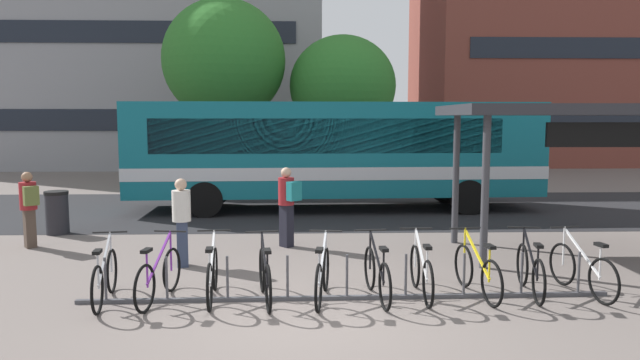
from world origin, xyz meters
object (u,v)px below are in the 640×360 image
Objects in this scene: parked_bicycle_silver_4 at (322,276)px; parked_bicycle_silver_0 at (105,278)px; parked_bicycle_white_2 at (212,276)px; street_tree_1 at (224,61)px; commuter_teal_pack_2 at (287,201)px; parked_bicycle_white_6 at (421,272)px; parked_bicycle_yellow_7 at (477,272)px; parked_bicycle_black_3 at (265,277)px; street_tree_0 at (343,86)px; commuter_olive_pack_0 at (29,204)px; city_bus at (337,151)px; transit_shelter at (613,115)px; commuter_navy_pack_1 at (182,216)px; parked_bicycle_white_9 at (582,270)px; parked_bicycle_black_8 at (530,271)px; trash_bin at (57,212)px; parked_bicycle_black_5 at (377,275)px; parked_bicycle_purple_1 at (159,277)px.

parked_bicycle_silver_0 is at bearing 98.23° from parked_bicycle_silver_4.
street_tree_1 reaches higher than parked_bicycle_white_2.
commuter_teal_pack_2 reaches higher than parked_bicycle_silver_0.
parked_bicycle_yellow_7 is at bearing -89.57° from parked_bicycle_white_6.
parked_bicycle_silver_4 is (0.86, 0.03, 0.00)m from parked_bicycle_black_3.
parked_bicycle_white_2 is 1.00× the size of parked_bicycle_white_6.
street_tree_0 reaches higher than parked_bicycle_silver_0.
commuter_olive_pack_0 is 0.26× the size of street_tree_0.
city_bus is 7.07× the size of parked_bicycle_silver_4.
transit_shelter is at bearing -138.15° from commuter_teal_pack_2.
parked_bicycle_white_9 is at bearing 60.76° from commuter_navy_pack_1.
parked_bicycle_yellow_7 is 1.06× the size of commuter_olive_pack_0.
parked_bicycle_white_6 is 1.72m from parked_bicycle_black_8.
parked_bicycle_black_3 is 0.99× the size of parked_bicycle_white_6.
parked_bicycle_silver_0 is at bearing 179.08° from commuter_olive_pack_0.
commuter_navy_pack_1 is at bearing -25.59° from parked_bicycle_silver_0.
parked_bicycle_white_6 is (3.20, 0.07, 0.00)m from parked_bicycle_white_2.
city_bus is at bearing 26.81° from trash_bin.
commuter_navy_pack_1 is 0.96× the size of commuter_teal_pack_2.
street_tree_1 is (-7.65, 15.73, 4.75)m from parked_bicycle_white_9.
city_bus reaches higher than commuter_olive_pack_0.
parked_bicycle_silver_0 is 5.93m from trash_bin.
parked_bicycle_black_8 is at bearing -75.32° from city_bus.
parked_bicycle_silver_4 is 0.99× the size of parked_bicycle_white_6.
street_tree_1 is at bearing 31.70° from parked_bicycle_black_8.
transit_shelter is at bearing -56.38° from parked_bicycle_silver_4.
parked_bicycle_white_2 is 2.50m from parked_bicycle_black_5.
parked_bicycle_black_3 is at bearing -98.04° from street_tree_0.
parked_bicycle_yellow_7 is (2.40, 0.15, 0.00)m from parked_bicycle_silver_4.
street_tree_1 is at bearing 76.57° from trash_bin.
parked_bicycle_silver_0 is 4.08m from parked_bicycle_black_5.
parked_bicycle_black_8 is at bearing 81.80° from parked_bicycle_white_9.
parked_bicycle_white_9 is (0.83, 0.01, 0.00)m from parked_bicycle_black_8.
parked_bicycle_black_3 is (1.60, -0.07, 0.00)m from parked_bicycle_purple_1.
city_bus is at bearing -92.52° from commuter_olive_pack_0.
city_bus is 7.02× the size of parked_bicycle_white_6.
street_tree_0 is at bearing 3.15° from parked_bicycle_silver_4.
parked_bicycle_black_3 is at bearing 100.24° from parked_bicycle_silver_4.
parked_bicycle_purple_1 and parked_bicycle_white_9 have the same top height.
street_tree_0 is 5.09m from street_tree_1.
transit_shelter is at bearing -63.15° from parked_bicycle_purple_1.
street_tree_1 is (2.52, 12.22, 4.20)m from commuter_olive_pack_0.
parked_bicycle_silver_0 is 1.00× the size of parked_bicycle_yellow_7.
parked_bicycle_silver_4 is at bearing -97.17° from parked_bicycle_white_2.
parked_bicycle_black_3 and parked_bicycle_white_6 have the same top height.
parked_bicycle_purple_1 is at bearing -173.64° from commuter_olive_pack_0.
transit_shelter reaches higher than trash_bin.
parked_bicycle_black_3 is 7.41m from trash_bin.
parked_bicycle_black_5 is at bearing 161.35° from commuter_teal_pack_2.
transit_shelter is (6.72, 2.82, 2.43)m from parked_bicycle_black_3.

